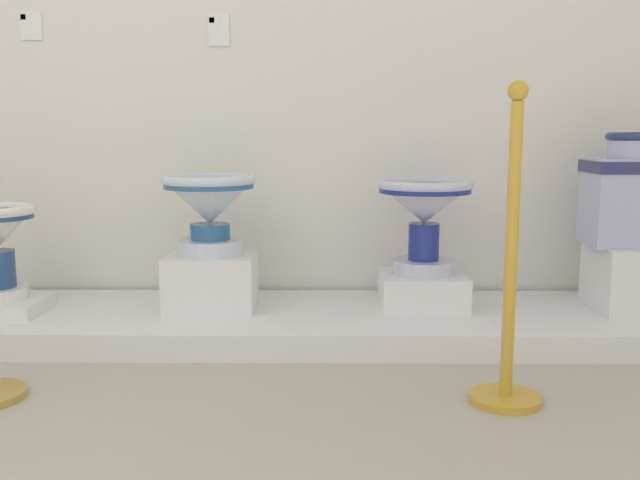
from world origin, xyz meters
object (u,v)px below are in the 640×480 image
at_px(antique_toilet_rightmost, 424,207).
at_px(antique_toilet_leftmost, 634,190).
at_px(info_placard_first, 31,25).
at_px(plinth_block_leftmost, 628,277).
at_px(info_placard_second, 219,30).
at_px(plinth_block_rightmost, 423,290).
at_px(plinth_block_pale_glazed, 211,282).
at_px(stanchion_post_near_right, 509,301).
at_px(antique_toilet_pale_glazed, 209,203).

relative_size(antique_toilet_rightmost, antique_toilet_leftmost, 0.86).
xyz_separation_m(antique_toilet_leftmost, info_placard_first, (-2.65, 0.37, 0.72)).
height_order(antique_toilet_rightmost, plinth_block_leftmost, antique_toilet_rightmost).
height_order(antique_toilet_rightmost, info_placard_second, info_placard_second).
xyz_separation_m(plinth_block_rightmost, plinth_block_leftmost, (0.87, -0.03, 0.07)).
relative_size(plinth_block_pale_glazed, info_placard_first, 2.93).
relative_size(antique_toilet_leftmost, info_placard_first, 3.70).
height_order(info_placard_second, stanchion_post_near_right, info_placard_second).
height_order(antique_toilet_pale_glazed, info_placard_second, info_placard_second).
height_order(antique_toilet_pale_glazed, plinth_block_leftmost, antique_toilet_pale_glazed).
distance_m(antique_toilet_pale_glazed, info_placard_first, 1.22).
relative_size(plinth_block_rightmost, antique_toilet_rightmost, 0.89).
distance_m(antique_toilet_rightmost, info_placard_second, 1.25).
distance_m(antique_toilet_leftmost, info_placard_second, 1.95).
bearing_deg(plinth_block_pale_glazed, antique_toilet_rightmost, 2.81).
bearing_deg(antique_toilet_pale_glazed, plinth_block_leftmost, 0.32).
bearing_deg(plinth_block_pale_glazed, stanchion_post_near_right, -36.15).
height_order(plinth_block_rightmost, stanchion_post_near_right, stanchion_post_near_right).
bearing_deg(info_placard_second, antique_toilet_leftmost, -11.69).
xyz_separation_m(plinth_block_pale_glazed, info_placard_second, (-0.00, 0.38, 1.10)).
relative_size(plinth_block_pale_glazed, info_placard_second, 2.62).
distance_m(antique_toilet_pale_glazed, antique_toilet_rightmost, 0.91).
relative_size(plinth_block_rightmost, antique_toilet_leftmost, 0.77).
bearing_deg(plinth_block_rightmost, plinth_block_pale_glazed, -177.19).
bearing_deg(antique_toilet_leftmost, stanchion_post_near_right, -132.02).
bearing_deg(stanchion_post_near_right, info_placard_second, 132.73).
bearing_deg(antique_toilet_pale_glazed, plinth_block_pale_glazed, 0.00).
xyz_separation_m(plinth_block_pale_glazed, antique_toilet_pale_glazed, (0.00, 0.00, 0.34)).
xyz_separation_m(plinth_block_leftmost, stanchion_post_near_right, (-0.71, -0.79, 0.09)).
bearing_deg(stanchion_post_near_right, plinth_block_rightmost, 100.84).
relative_size(plinth_block_pale_glazed, antique_toilet_rightmost, 0.92).
height_order(plinth_block_rightmost, antique_toilet_rightmost, antique_toilet_rightmost).
relative_size(plinth_block_pale_glazed, stanchion_post_near_right, 0.37).
relative_size(info_placard_first, info_placard_second, 0.90).
bearing_deg(antique_toilet_leftmost, antique_toilet_pale_glazed, -179.68).
xyz_separation_m(antique_toilet_rightmost, info_placard_second, (-0.91, 0.33, 0.78)).
xyz_separation_m(plinth_block_pale_glazed, info_placard_first, (-0.87, 0.38, 1.12)).
xyz_separation_m(plinth_block_pale_glazed, stanchion_post_near_right, (1.07, -0.78, 0.11)).
height_order(plinth_block_leftmost, stanchion_post_near_right, stanchion_post_near_right).
relative_size(plinth_block_rightmost, info_placard_first, 2.84).
relative_size(plinth_block_rightmost, info_placard_second, 2.54).
xyz_separation_m(plinth_block_leftmost, antique_toilet_leftmost, (0.00, 0.00, 0.37)).
relative_size(antique_toilet_pale_glazed, info_placard_first, 3.07).
relative_size(plinth_block_leftmost, info_placard_first, 2.76).
relative_size(antique_toilet_leftmost, stanchion_post_near_right, 0.47).
bearing_deg(plinth_block_leftmost, info_placard_first, 172.06).
bearing_deg(stanchion_post_near_right, plinth_block_pale_glazed, 143.85).
height_order(info_placard_first, stanchion_post_near_right, info_placard_first).
xyz_separation_m(antique_toilet_pale_glazed, plinth_block_rightmost, (0.91, 0.04, -0.38)).
height_order(antique_toilet_rightmost, info_placard_first, info_placard_first).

